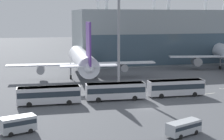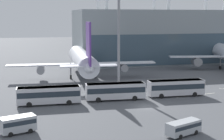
{
  "view_description": "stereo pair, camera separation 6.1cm",
  "coord_description": "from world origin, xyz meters",
  "px_view_note": "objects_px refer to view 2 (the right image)",
  "views": [
    {
      "loc": [
        -21.46,
        -58.14,
        16.51
      ],
      "look_at": [
        -1.73,
        19.33,
        4.0
      ],
      "focal_mm": 55.0,
      "sensor_mm": 36.0,
      "label": 1
    },
    {
      "loc": [
        -21.4,
        -58.15,
        16.51
      ],
      "look_at": [
        -1.73,
        19.33,
        4.0
      ],
      "focal_mm": 55.0,
      "sensor_mm": 36.0,
      "label": 2
    }
  ],
  "objects_px": {
    "shuttle_bus_1": "(115,90)",
    "service_van_foreground": "(18,123)",
    "airliner_at_gate_near": "(82,60)",
    "shuttle_bus_0": "(49,94)",
    "floodlight_mast": "(119,14)",
    "shuttle_bus_2": "(176,87)",
    "service_van_crossing": "(184,127)"
  },
  "relations": [
    {
      "from": "shuttle_bus_1",
      "to": "shuttle_bus_2",
      "type": "xyz_separation_m",
      "value": [
        13.1,
        0.09,
        0.0
      ]
    },
    {
      "from": "airliner_at_gate_near",
      "to": "service_van_crossing",
      "type": "xyz_separation_m",
      "value": [
        6.27,
        -48.39,
        -3.66
      ]
    },
    {
      "from": "airliner_at_gate_near",
      "to": "shuttle_bus_0",
      "type": "xyz_separation_m",
      "value": [
        -10.82,
        -26.48,
        -2.89
      ]
    },
    {
      "from": "service_van_foreground",
      "to": "floodlight_mast",
      "type": "xyz_separation_m",
      "value": [
        21.85,
        25.44,
        15.51
      ]
    },
    {
      "from": "service_van_foreground",
      "to": "service_van_crossing",
      "type": "bearing_deg",
      "value": 145.14
    },
    {
      "from": "shuttle_bus_2",
      "to": "service_van_crossing",
      "type": "xyz_separation_m",
      "value": [
        -9.11,
        -22.37,
        -0.77
      ]
    },
    {
      "from": "shuttle_bus_1",
      "to": "floodlight_mast",
      "type": "xyz_separation_m",
      "value": [
        3.35,
        9.8,
        14.96
      ]
    },
    {
      "from": "shuttle_bus_0",
      "to": "service_van_foreground",
      "type": "bearing_deg",
      "value": -107.37
    },
    {
      "from": "shuttle_bus_2",
      "to": "service_van_foreground",
      "type": "xyz_separation_m",
      "value": [
        -31.59,
        -15.72,
        -0.55
      ]
    },
    {
      "from": "service_van_crossing",
      "to": "service_van_foreground",
      "type": "bearing_deg",
      "value": 141.98
    },
    {
      "from": "shuttle_bus_1",
      "to": "service_van_foreground",
      "type": "height_order",
      "value": "shuttle_bus_1"
    },
    {
      "from": "service_van_foreground",
      "to": "service_van_crossing",
      "type": "height_order",
      "value": "service_van_foreground"
    },
    {
      "from": "shuttle_bus_2",
      "to": "shuttle_bus_1",
      "type": "bearing_deg",
      "value": -177.08
    },
    {
      "from": "shuttle_bus_2",
      "to": "service_van_crossing",
      "type": "height_order",
      "value": "shuttle_bus_2"
    },
    {
      "from": "shuttle_bus_1",
      "to": "service_van_crossing",
      "type": "xyz_separation_m",
      "value": [
        3.99,
        -22.28,
        -0.77
      ]
    },
    {
      "from": "shuttle_bus_1",
      "to": "floodlight_mast",
      "type": "height_order",
      "value": "floodlight_mast"
    },
    {
      "from": "service_van_crossing",
      "to": "floodlight_mast",
      "type": "bearing_deg",
      "value": 69.6
    },
    {
      "from": "airliner_at_gate_near",
      "to": "shuttle_bus_0",
      "type": "distance_m",
      "value": 28.75
    },
    {
      "from": "shuttle_bus_1",
      "to": "floodlight_mast",
      "type": "bearing_deg",
      "value": 74.64
    },
    {
      "from": "shuttle_bus_1",
      "to": "floodlight_mast",
      "type": "relative_size",
      "value": 0.49
    },
    {
      "from": "service_van_crossing",
      "to": "shuttle_bus_2",
      "type": "bearing_deg",
      "value": 46.3
    },
    {
      "from": "shuttle_bus_1",
      "to": "service_van_foreground",
      "type": "bearing_deg",
      "value": -136.28
    },
    {
      "from": "service_van_foreground",
      "to": "service_van_crossing",
      "type": "relative_size",
      "value": 0.92
    },
    {
      "from": "shuttle_bus_1",
      "to": "service_van_crossing",
      "type": "height_order",
      "value": "shuttle_bus_1"
    },
    {
      "from": "airliner_at_gate_near",
      "to": "service_van_crossing",
      "type": "height_order",
      "value": "airliner_at_gate_near"
    },
    {
      "from": "shuttle_bus_1",
      "to": "shuttle_bus_2",
      "type": "relative_size",
      "value": 1.0
    },
    {
      "from": "shuttle_bus_2",
      "to": "airliner_at_gate_near",
      "type": "bearing_deg",
      "value": 123.12
    },
    {
      "from": "airliner_at_gate_near",
      "to": "floodlight_mast",
      "type": "bearing_deg",
      "value": -157.47
    },
    {
      "from": "airliner_at_gate_near",
      "to": "service_van_foreground",
      "type": "bearing_deg",
      "value": 162.25
    },
    {
      "from": "service_van_foreground",
      "to": "floodlight_mast",
      "type": "bearing_deg",
      "value": -149.03
    },
    {
      "from": "shuttle_bus_1",
      "to": "shuttle_bus_2",
      "type": "bearing_deg",
      "value": 3.9
    },
    {
      "from": "airliner_at_gate_near",
      "to": "shuttle_bus_2",
      "type": "height_order",
      "value": "airliner_at_gate_near"
    }
  ]
}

